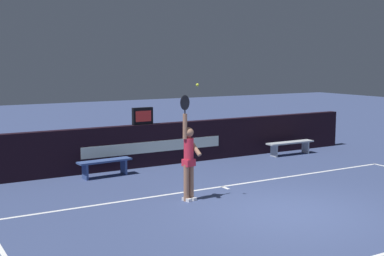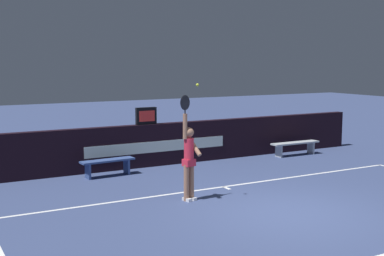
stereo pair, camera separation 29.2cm
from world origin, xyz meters
TOP-DOWN VIEW (x-y plane):
  - ground_plane at (0.00, 0.00)m, footprint 60.00×60.00m
  - court_lines at (0.00, -0.02)m, footprint 11.39×5.24m
  - back_wall at (-0.00, 5.77)m, footprint 14.31×0.27m
  - speed_display at (-0.69, 5.77)m, footprint 0.63×0.14m
  - tennis_player at (-1.37, 1.85)m, footprint 0.48×0.45m
  - tennis_ball at (-1.28, 1.62)m, footprint 0.07×0.07m
  - courtside_bench_near at (4.43, 5.05)m, footprint 1.80×0.39m
  - courtside_bench_far at (-2.16, 5.08)m, footprint 1.53×0.46m

SIDE VIEW (x-z plane):
  - ground_plane at x=0.00m, z-range 0.00..0.00m
  - court_lines at x=0.00m, z-range 0.00..0.00m
  - courtside_bench_near at x=4.43m, z-range 0.13..0.58m
  - courtside_bench_far at x=-2.16m, z-range 0.12..0.59m
  - back_wall at x=0.00m, z-range 0.00..1.28m
  - tennis_player at x=-1.37m, z-range -0.21..2.22m
  - speed_display at x=-0.69m, z-range 1.28..1.79m
  - tennis_ball at x=-1.28m, z-range 2.61..2.67m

